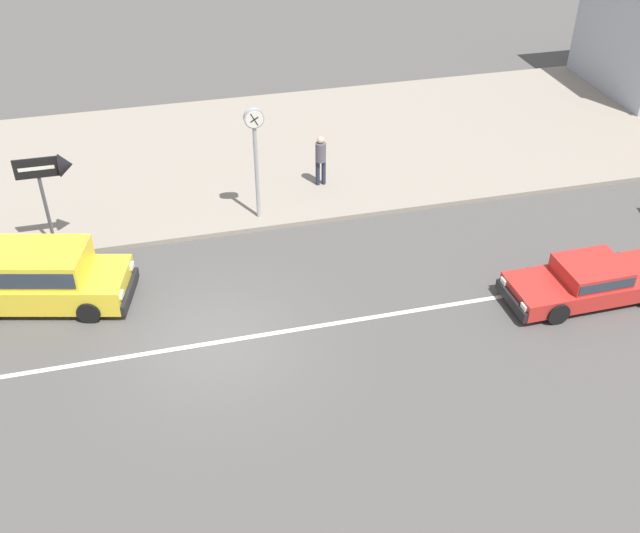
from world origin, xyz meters
name	(u,v)px	position (x,y,z in m)	size (l,w,h in m)	color
ground_plane	(218,342)	(0.00, 0.00, 0.00)	(160.00, 160.00, 0.00)	#4C4947
lane_centre_stripe	(218,342)	(0.00, 0.00, 0.00)	(50.40, 0.14, 0.01)	silver
kerb_strip	(180,162)	(0.00, 9.73, 0.07)	(68.00, 10.00, 0.15)	gray
sedan_red_1	(590,280)	(9.73, -0.53, 0.53)	(4.53, 1.80, 1.06)	red
minivan_yellow_2	(39,274)	(-4.19, 2.78, 0.84)	(4.63, 2.78, 1.56)	yellow
street_clock	(255,140)	(2.00, 5.35, 2.70)	(0.58, 0.22, 3.52)	#9E9EA3
arrow_signboard	(58,171)	(-3.46, 5.19, 2.51)	(1.54, 0.64, 2.82)	#4C4C51
pedestrian_mid_kerb	(321,157)	(4.32, 6.86, 1.14)	(0.34, 0.34, 1.70)	#232838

